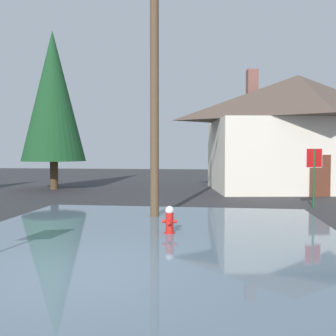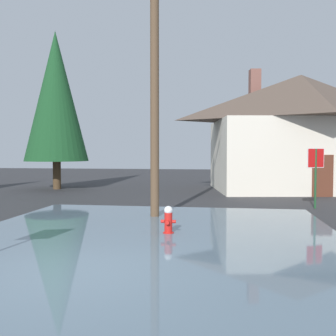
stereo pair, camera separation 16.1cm
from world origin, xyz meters
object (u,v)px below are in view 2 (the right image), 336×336
fire_hydrant (168,221)px  utility_pole (155,75)px  stop_sign_far (316,165)px  pine_tree_tall_left (56,97)px  house (300,131)px

fire_hydrant → utility_pole: 4.94m
utility_pole → stop_sign_far: 7.01m
fire_hydrant → pine_tree_tall_left: pine_tree_tall_left is taller
house → pine_tree_tall_left: pine_tree_tall_left is taller
fire_hydrant → utility_pole: bearing=107.7°
utility_pole → house: 11.83m
stop_sign_far → house: 7.17m
utility_pole → fire_hydrant: bearing=-72.3°
utility_pole → house: bearing=57.1°
pine_tree_tall_left → house: bearing=5.0°
fire_hydrant → utility_pole: utility_pole is taller
fire_hydrant → stop_sign_far: size_ratio=0.34×
house → pine_tree_tall_left: size_ratio=1.20×
house → pine_tree_tall_left: bearing=-175.0°
utility_pole → house: (6.38, 9.88, -1.28)m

